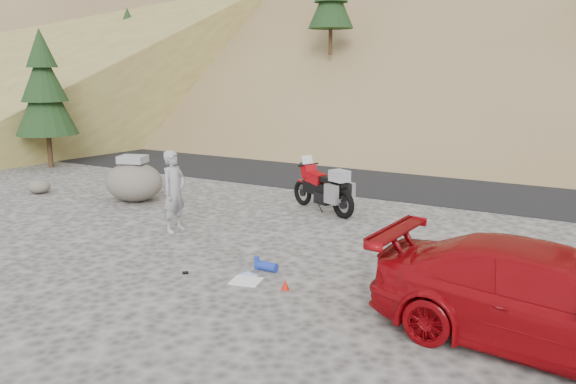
% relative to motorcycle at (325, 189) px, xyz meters
% --- Properties ---
extents(ground, '(140.00, 140.00, 0.00)m').
position_rel_motorcycle_xyz_m(ground, '(-0.82, -3.49, -0.60)').
color(ground, '#413E3C').
rests_on(ground, ground).
extents(road, '(120.00, 7.00, 0.05)m').
position_rel_motorcycle_xyz_m(road, '(-0.82, 5.51, -0.60)').
color(road, black).
rests_on(road, ground).
extents(conifer_verge, '(2.20, 2.20, 5.04)m').
position_rel_motorcycle_xyz_m(conifer_verge, '(-11.82, 1.01, 2.29)').
color(conifer_verge, '#322112').
rests_on(conifer_verge, ground).
extents(motorcycle, '(2.21, 1.24, 1.41)m').
position_rel_motorcycle_xyz_m(motorcycle, '(0.00, 0.00, 0.00)').
color(motorcycle, black).
rests_on(motorcycle, ground).
extents(man, '(0.45, 0.68, 1.86)m').
position_rel_motorcycle_xyz_m(man, '(-2.25, -3.21, -0.60)').
color(man, gray).
rests_on(man, ground).
extents(red_car, '(4.90, 2.39, 1.37)m').
position_rel_motorcycle_xyz_m(red_car, '(5.69, -5.07, -0.60)').
color(red_car, maroon).
rests_on(red_car, ground).
extents(boulder, '(1.81, 1.59, 1.26)m').
position_rel_motorcycle_xyz_m(boulder, '(-5.19, -1.46, -0.05)').
color(boulder, '#5C574F').
rests_on(boulder, ground).
extents(small_rock, '(0.87, 0.83, 0.41)m').
position_rel_motorcycle_xyz_m(small_rock, '(-8.38, -2.13, -0.40)').
color(small_rock, '#5C574F').
rests_on(small_rock, ground).
extents(gear_white_cloth, '(0.59, 0.55, 0.02)m').
position_rel_motorcycle_xyz_m(gear_white_cloth, '(0.87, -5.02, -0.59)').
color(gear_white_cloth, white).
rests_on(gear_white_cloth, ground).
extents(gear_blue_mat, '(0.43, 0.18, 0.17)m').
position_rel_motorcycle_xyz_m(gear_blue_mat, '(0.90, -4.38, -0.52)').
color(gear_blue_mat, '#1B33A5').
rests_on(gear_blue_mat, ground).
extents(gear_bottle, '(0.11, 0.11, 0.25)m').
position_rel_motorcycle_xyz_m(gear_bottle, '(0.71, -4.42, -0.48)').
color(gear_bottle, '#1B33A5').
rests_on(gear_bottle, ground).
extents(gear_funnel, '(0.14, 0.14, 0.19)m').
position_rel_motorcycle_xyz_m(gear_funnel, '(1.65, -5.00, -0.51)').
color(gear_funnel, red).
rests_on(gear_funnel, ground).
extents(gear_glove_b, '(0.13, 0.12, 0.03)m').
position_rel_motorcycle_xyz_m(gear_glove_b, '(-0.31, -5.24, -0.59)').
color(gear_glove_b, black).
rests_on(gear_glove_b, ground).
extents(gear_blue_cloth, '(0.35, 0.31, 0.01)m').
position_rel_motorcycle_xyz_m(gear_blue_cloth, '(0.74, -4.75, -0.60)').
color(gear_blue_cloth, '#9BB6F0').
rests_on(gear_blue_cloth, ground).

